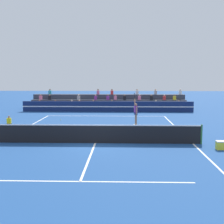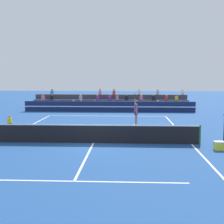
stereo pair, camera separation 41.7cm
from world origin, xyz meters
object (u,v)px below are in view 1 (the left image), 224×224
(ball_kid_courtside, at_px, (9,123))
(equipment_cooler, at_px, (221,145))
(tennis_player, at_px, (136,113))
(tennis_ball, at_px, (61,120))

(ball_kid_courtside, height_order, equipment_cooler, ball_kid_courtside)
(tennis_player, bearing_deg, tennis_ball, 157.47)
(tennis_ball, bearing_deg, equipment_cooler, -44.74)
(equipment_cooler, bearing_deg, tennis_player, 117.96)
(tennis_player, relative_size, equipment_cooler, 5.00)
(tennis_ball, relative_size, equipment_cooler, 0.14)
(equipment_cooler, bearing_deg, tennis_ball, 135.26)
(ball_kid_courtside, distance_m, equipment_cooler, 15.03)
(ball_kid_courtside, relative_size, tennis_ball, 12.43)
(tennis_player, xyz_separation_m, tennis_ball, (-6.31, 2.62, -0.96))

